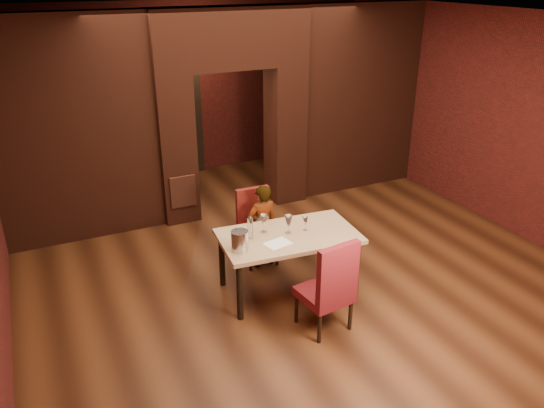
{
  "coord_description": "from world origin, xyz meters",
  "views": [
    {
      "loc": [
        -2.93,
        -5.69,
        3.71
      ],
      "look_at": [
        -0.24,
        0.0,
        0.89
      ],
      "focal_mm": 35.0,
      "sensor_mm": 36.0,
      "label": 1
    }
  ],
  "objects_px": {
    "dining_table": "(288,262)",
    "wine_glass_a": "(264,224)",
    "wine_bucket": "(240,241)",
    "water_bottle": "(250,227)",
    "chair_far": "(258,228)",
    "wine_glass_c": "(305,223)",
    "potted_plant": "(304,238)",
    "wine_glass_b": "(288,224)",
    "person_seated": "(262,226)",
    "chair_near": "(324,283)"
  },
  "relations": [
    {
      "from": "chair_far",
      "to": "water_bottle",
      "type": "height_order",
      "value": "water_bottle"
    },
    {
      "from": "chair_near",
      "to": "wine_bucket",
      "type": "height_order",
      "value": "chair_near"
    },
    {
      "from": "wine_bucket",
      "to": "water_bottle",
      "type": "xyz_separation_m",
      "value": [
        0.22,
        0.22,
        0.02
      ]
    },
    {
      "from": "wine_glass_b",
      "to": "water_bottle",
      "type": "bearing_deg",
      "value": 171.18
    },
    {
      "from": "dining_table",
      "to": "person_seated",
      "type": "bearing_deg",
      "value": 98.15
    },
    {
      "from": "person_seated",
      "to": "wine_bucket",
      "type": "relative_size",
      "value": 4.81
    },
    {
      "from": "chair_near",
      "to": "wine_glass_b",
      "type": "xyz_separation_m",
      "value": [
        -0.0,
        0.87,
        0.33
      ]
    },
    {
      "from": "wine_glass_c",
      "to": "chair_far",
      "type": "bearing_deg",
      "value": 109.6
    },
    {
      "from": "chair_near",
      "to": "potted_plant",
      "type": "relative_size",
      "value": 2.67
    },
    {
      "from": "water_bottle",
      "to": "potted_plant",
      "type": "distance_m",
      "value": 1.48
    },
    {
      "from": "chair_near",
      "to": "potted_plant",
      "type": "xyz_separation_m",
      "value": [
        0.63,
        1.62,
        -0.35
      ]
    },
    {
      "from": "person_seated",
      "to": "dining_table",
      "type": "bearing_deg",
      "value": 89.12
    },
    {
      "from": "wine_bucket",
      "to": "water_bottle",
      "type": "relative_size",
      "value": 0.85
    },
    {
      "from": "chair_near",
      "to": "water_bottle",
      "type": "bearing_deg",
      "value": -70.53
    },
    {
      "from": "wine_glass_b",
      "to": "wine_bucket",
      "type": "bearing_deg",
      "value": -167.87
    },
    {
      "from": "chair_far",
      "to": "wine_glass_a",
      "type": "height_order",
      "value": "chair_far"
    },
    {
      "from": "chair_far",
      "to": "chair_near",
      "type": "bearing_deg",
      "value": -85.91
    },
    {
      "from": "dining_table",
      "to": "person_seated",
      "type": "xyz_separation_m",
      "value": [
        -0.04,
        0.7,
        0.19
      ]
    },
    {
      "from": "wine_glass_c",
      "to": "wine_bucket",
      "type": "distance_m",
      "value": 0.92
    },
    {
      "from": "water_bottle",
      "to": "potted_plant",
      "type": "bearing_deg",
      "value": 31.71
    },
    {
      "from": "chair_far",
      "to": "potted_plant",
      "type": "height_order",
      "value": "chair_far"
    },
    {
      "from": "person_seated",
      "to": "water_bottle",
      "type": "bearing_deg",
      "value": 50.75
    },
    {
      "from": "wine_glass_a",
      "to": "water_bottle",
      "type": "xyz_separation_m",
      "value": [
        -0.21,
        -0.07,
        0.03
      ]
    },
    {
      "from": "wine_glass_a",
      "to": "wine_glass_c",
      "type": "bearing_deg",
      "value": -19.13
    },
    {
      "from": "chair_far",
      "to": "wine_bucket",
      "type": "xyz_separation_m",
      "value": [
        -0.63,
        -0.91,
        0.39
      ]
    },
    {
      "from": "chair_far",
      "to": "person_seated",
      "type": "xyz_separation_m",
      "value": [
        0.01,
        -0.1,
        0.07
      ]
    },
    {
      "from": "wine_glass_b",
      "to": "person_seated",
      "type": "bearing_deg",
      "value": 94.17
    },
    {
      "from": "chair_far",
      "to": "wine_glass_a",
      "type": "relative_size",
      "value": 4.4
    },
    {
      "from": "dining_table",
      "to": "chair_far",
      "type": "xyz_separation_m",
      "value": [
        -0.05,
        0.8,
        0.12
      ]
    },
    {
      "from": "dining_table",
      "to": "wine_glass_c",
      "type": "relative_size",
      "value": 8.91
    },
    {
      "from": "person_seated",
      "to": "wine_bucket",
      "type": "height_order",
      "value": "person_seated"
    },
    {
      "from": "wine_bucket",
      "to": "potted_plant",
      "type": "height_order",
      "value": "wine_bucket"
    },
    {
      "from": "wine_glass_b",
      "to": "chair_far",
      "type": "bearing_deg",
      "value": 94.62
    },
    {
      "from": "wine_bucket",
      "to": "chair_far",
      "type": "bearing_deg",
      "value": 55.52
    },
    {
      "from": "potted_plant",
      "to": "wine_bucket",
      "type": "bearing_deg",
      "value": -145.75
    },
    {
      "from": "dining_table",
      "to": "water_bottle",
      "type": "height_order",
      "value": "water_bottle"
    },
    {
      "from": "wine_glass_b",
      "to": "chair_near",
      "type": "bearing_deg",
      "value": -89.69
    },
    {
      "from": "chair_far",
      "to": "wine_glass_c",
      "type": "xyz_separation_m",
      "value": [
        0.28,
        -0.79,
        0.36
      ]
    },
    {
      "from": "person_seated",
      "to": "water_bottle",
      "type": "relative_size",
      "value": 4.08
    },
    {
      "from": "chair_far",
      "to": "person_seated",
      "type": "bearing_deg",
      "value": -80.71
    },
    {
      "from": "dining_table",
      "to": "wine_glass_b",
      "type": "height_order",
      "value": "wine_glass_b"
    },
    {
      "from": "wine_glass_b",
      "to": "potted_plant",
      "type": "distance_m",
      "value": 1.2
    },
    {
      "from": "wine_glass_c",
      "to": "water_bottle",
      "type": "xyz_separation_m",
      "value": [
        -0.69,
        0.09,
        0.05
      ]
    },
    {
      "from": "wine_glass_a",
      "to": "wine_bucket",
      "type": "xyz_separation_m",
      "value": [
        -0.43,
        -0.29,
        0.01
      ]
    },
    {
      "from": "chair_far",
      "to": "wine_glass_c",
      "type": "relative_size",
      "value": 5.48
    },
    {
      "from": "person_seated",
      "to": "wine_glass_b",
      "type": "height_order",
      "value": "person_seated"
    },
    {
      "from": "dining_table",
      "to": "wine_glass_a",
      "type": "xyz_separation_m",
      "value": [
        -0.25,
        0.18,
        0.5
      ]
    },
    {
      "from": "chair_far",
      "to": "water_bottle",
      "type": "xyz_separation_m",
      "value": [
        -0.41,
        -0.69,
        0.41
      ]
    },
    {
      "from": "person_seated",
      "to": "wine_glass_a",
      "type": "bearing_deg",
      "value": 63.85
    },
    {
      "from": "wine_glass_c",
      "to": "water_bottle",
      "type": "height_order",
      "value": "water_bottle"
    }
  ]
}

